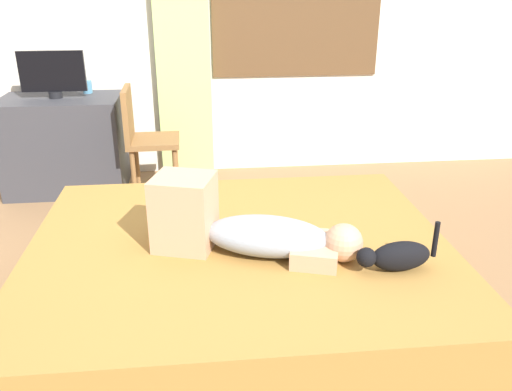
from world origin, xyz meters
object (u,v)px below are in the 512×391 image
(person_lying, at_px, (245,228))
(desk, at_px, (65,144))
(cat, at_px, (397,256))
(cup, at_px, (87,87))
(tv_monitor, at_px, (53,74))
(chair_by_desk, at_px, (143,135))
(bed, at_px, (240,282))

(person_lying, relative_size, desk, 1.04)
(cat, relative_size, cup, 3.64)
(cat, distance_m, tv_monitor, 2.96)
(cat, relative_size, chair_by_desk, 0.42)
(bed, relative_size, desk, 2.25)
(person_lying, xyz_separation_m, cup, (-1.06, 2.16, 0.24))
(person_lying, xyz_separation_m, cat, (0.62, -0.24, -0.05))
(tv_monitor, height_order, cup, tv_monitor)
(cat, xyz_separation_m, cup, (-1.68, 2.40, 0.29))
(desk, distance_m, chair_by_desk, 0.72)
(cat, xyz_separation_m, desk, (-1.87, 2.24, -0.13))
(bed, distance_m, tv_monitor, 2.39)
(tv_monitor, distance_m, chair_by_desk, 0.83)
(cat, height_order, chair_by_desk, chair_by_desk)
(desk, bearing_deg, cat, -50.14)
(desk, height_order, chair_by_desk, chair_by_desk)
(person_lying, bearing_deg, desk, 121.96)
(bed, distance_m, cat, 0.78)
(person_lying, xyz_separation_m, tv_monitor, (-1.27, 2.01, 0.37))
(cat, distance_m, chair_by_desk, 2.31)
(cat, height_order, tv_monitor, tv_monitor)
(desk, xyz_separation_m, cup, (0.19, 0.16, 0.42))
(bed, bearing_deg, person_lying, -76.72)
(bed, bearing_deg, tv_monitor, 123.09)
(bed, relative_size, person_lying, 2.17)
(cup, bearing_deg, tv_monitor, -142.93)
(tv_monitor, bearing_deg, chair_by_desk, -23.27)
(tv_monitor, height_order, chair_by_desk, tv_monitor)
(person_lying, xyz_separation_m, chair_by_desk, (-0.61, 1.72, -0.04))
(person_lying, relative_size, cat, 2.61)
(cup, bearing_deg, cat, -55.00)
(cat, bearing_deg, bed, 153.08)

